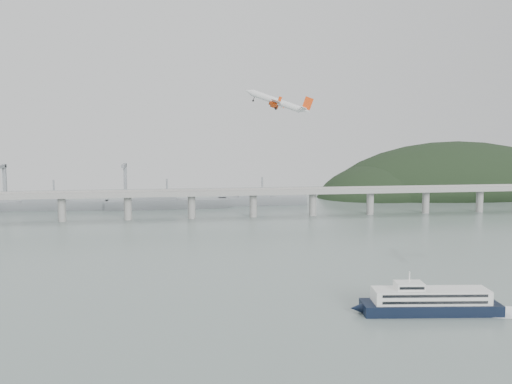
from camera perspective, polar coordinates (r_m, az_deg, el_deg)
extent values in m
plane|color=slate|center=(246.98, 1.97, -9.67)|extent=(900.00, 900.00, 0.00)
cube|color=gray|center=(438.36, -2.89, -0.12)|extent=(800.00, 22.00, 2.20)
cube|color=gray|center=(427.76, -2.75, 0.00)|extent=(800.00, 0.60, 1.80)
cube|color=gray|center=(448.54, -3.03, 0.28)|extent=(800.00, 0.60, 1.80)
cylinder|color=gray|center=(445.63, -19.76, -1.72)|extent=(6.00, 6.00, 21.00)
cylinder|color=gray|center=(438.79, -13.33, -1.65)|extent=(6.00, 6.00, 21.00)
cylinder|color=gray|center=(437.59, -6.79, -1.55)|extent=(6.00, 6.00, 21.00)
cylinder|color=gray|center=(442.08, -0.30, -1.43)|extent=(6.00, 6.00, 21.00)
cylinder|color=gray|center=(452.08, 5.98, -1.30)|extent=(6.00, 6.00, 21.00)
cylinder|color=gray|center=(467.26, 11.92, -1.16)|extent=(6.00, 6.00, 21.00)
cylinder|color=gray|center=(487.11, 17.43, -1.01)|extent=(6.00, 6.00, 21.00)
cylinder|color=gray|center=(511.10, 22.47, -0.88)|extent=(6.00, 6.00, 21.00)
ellipsoid|color=black|center=(650.93, 20.23, -1.84)|extent=(320.00, 150.00, 156.00)
ellipsoid|color=black|center=(600.69, 12.76, -1.67)|extent=(140.00, 110.00, 96.00)
cube|color=slate|center=(518.33, -20.44, -1.32)|extent=(95.67, 20.15, 8.00)
cube|color=slate|center=(519.44, -21.50, -0.46)|extent=(33.90, 15.02, 8.00)
cylinder|color=slate|center=(516.64, -20.51, 0.44)|extent=(1.60, 1.60, 14.00)
cube|color=slate|center=(502.55, -9.33, -1.24)|extent=(110.55, 21.43, 8.00)
cube|color=slate|center=(501.85, -10.60, -0.35)|extent=(39.01, 16.73, 8.00)
cylinder|color=slate|center=(500.80, -9.36, 0.58)|extent=(1.60, 1.60, 14.00)
cube|color=slate|center=(519.36, 0.66, -0.93)|extent=(85.00, 13.60, 8.00)
cube|color=slate|center=(517.14, -0.26, -0.06)|extent=(29.75, 11.90, 8.00)
cylinder|color=slate|center=(517.67, 0.67, 0.83)|extent=(1.60, 1.60, 14.00)
cube|color=slate|center=(557.75, -24.92, 0.64)|extent=(3.00, 3.00, 40.00)
cube|color=slate|center=(546.95, -25.29, 2.42)|extent=(3.00, 28.00, 3.00)
cube|color=slate|center=(537.56, -13.59, 0.86)|extent=(3.00, 3.00, 40.00)
cube|color=slate|center=(526.34, -13.73, 2.71)|extent=(3.00, 28.00, 3.00)
cube|color=black|center=(218.59, 17.86, -11.50)|extent=(52.58, 18.86, 4.11)
cone|color=black|center=(211.29, 10.57, -11.92)|extent=(5.63, 4.74, 4.11)
cube|color=silver|center=(217.27, 17.90, -10.34)|extent=(44.16, 15.76, 5.14)
cube|color=black|center=(212.20, 18.38, -10.37)|extent=(38.77, 5.20, 1.03)
cube|color=black|center=(212.90, 18.36, -11.01)|extent=(38.77, 5.20, 1.03)
cube|color=black|center=(221.62, 17.46, -9.64)|extent=(38.77, 5.20, 1.03)
cube|color=black|center=(222.28, 17.44, -10.25)|extent=(38.77, 5.20, 1.03)
cube|color=silver|center=(213.68, 15.82, -9.46)|extent=(11.13, 8.46, 2.67)
cube|color=black|center=(210.33, 16.12, -9.72)|extent=(9.19, 1.32, 1.03)
cylinder|color=silver|center=(212.84, 15.85, -8.61)|extent=(0.58, 0.58, 4.11)
ellipsoid|color=white|center=(230.06, 24.77, -11.41)|extent=(31.28, 18.50, 0.21)
cylinder|color=white|center=(323.95, 2.14, 9.54)|extent=(29.70, 13.11, 13.89)
cone|color=white|center=(326.00, -0.78, 10.54)|extent=(6.36, 5.35, 5.20)
cone|color=white|center=(322.85, 5.20, 8.56)|extent=(7.11, 5.23, 5.57)
cube|color=white|center=(323.76, 2.26, 9.29)|extent=(14.12, 37.14, 3.99)
cube|color=white|center=(322.96, 5.06, 8.75)|extent=(6.45, 13.50, 2.06)
cube|color=#E23F0F|center=(323.26, 5.47, 9.28)|extent=(6.91, 1.84, 8.30)
cylinder|color=#E23F0F|center=(329.72, 1.96, 9.03)|extent=(5.66, 3.95, 3.92)
cylinder|color=black|center=(329.94, 1.58, 9.16)|extent=(1.82, 2.68, 2.49)
cube|color=white|center=(329.81, 2.02, 9.21)|extent=(2.98, 0.98, 2.15)
cylinder|color=#E23F0F|center=(317.86, 1.82, 9.25)|extent=(5.66, 3.95, 3.92)
cylinder|color=black|center=(318.08, 1.43, 9.39)|extent=(1.82, 2.68, 2.49)
cube|color=white|center=(317.94, 1.89, 9.43)|extent=(2.98, 0.98, 2.15)
cylinder|color=black|center=(326.41, 2.17, 8.92)|extent=(1.33, 0.57, 2.61)
cylinder|color=black|center=(326.33, 2.10, 8.72)|extent=(1.59, 0.76, 1.55)
cylinder|color=black|center=(320.80, 2.11, 9.02)|extent=(1.33, 0.57, 2.61)
cylinder|color=black|center=(320.71, 2.04, 8.82)|extent=(1.59, 0.76, 1.55)
cylinder|color=black|center=(325.16, -0.23, 9.79)|extent=(1.33, 0.57, 2.61)
cylinder|color=black|center=(325.07, -0.31, 9.59)|extent=(1.59, 0.76, 1.55)
cube|color=#E23F0F|center=(342.04, 2.85, 9.05)|extent=(2.51, 0.74, 3.05)
cube|color=#E23F0F|center=(305.35, 2.54, 9.76)|extent=(2.51, 0.74, 3.05)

